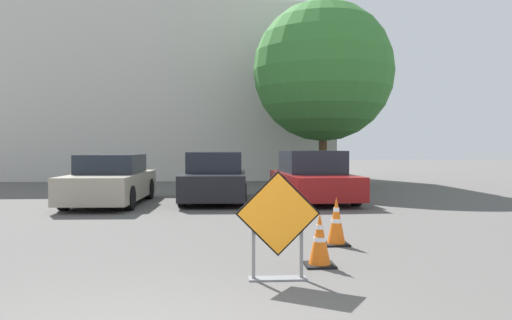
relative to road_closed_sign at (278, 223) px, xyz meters
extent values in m
plane|color=#565451|center=(-1.44, 7.78, -0.69)|extent=(96.00, 96.00, 0.00)
cube|color=black|center=(0.00, 0.00, 0.11)|extent=(1.01, 0.03, 1.01)
cube|color=orange|center=(0.00, -0.02, 0.11)|extent=(0.96, 0.03, 0.96)
cube|color=slate|center=(0.00, 0.04, -0.67)|extent=(0.69, 0.20, 0.02)
cube|color=slate|center=(-0.29, 0.04, -0.29)|extent=(0.04, 0.04, 0.80)
cube|color=slate|center=(0.29, 0.04, -0.29)|extent=(0.04, 0.04, 0.80)
cube|color=black|center=(0.63, 0.67, -0.67)|extent=(0.40, 0.40, 0.03)
cone|color=orange|center=(0.63, 0.67, -0.31)|extent=(0.29, 0.29, 0.68)
cylinder|color=white|center=(0.63, 0.67, -0.16)|extent=(0.09, 0.09, 0.06)
cylinder|color=white|center=(0.63, 0.67, -0.33)|extent=(0.17, 0.17, 0.06)
cube|color=black|center=(1.18, 2.08, -0.67)|extent=(0.40, 0.40, 0.03)
cone|color=orange|center=(1.18, 2.08, -0.28)|extent=(0.29, 0.29, 0.75)
cylinder|color=white|center=(1.18, 2.08, -0.11)|extent=(0.09, 0.09, 0.07)
cylinder|color=white|center=(1.18, 2.08, -0.29)|extent=(0.16, 0.16, 0.07)
cube|color=#A39984|center=(-3.78, 8.15, -0.17)|extent=(1.90, 4.43, 0.69)
cube|color=#1E232D|center=(-3.78, 8.26, 0.43)|extent=(1.61, 2.06, 0.52)
cylinder|color=black|center=(-3.01, 6.77, -0.37)|extent=(0.22, 0.63, 0.62)
cylinder|color=black|center=(-4.63, 6.82, -0.37)|extent=(0.22, 0.63, 0.62)
cylinder|color=black|center=(-2.93, 9.48, -0.37)|extent=(0.22, 0.63, 0.62)
cylinder|color=black|center=(-4.55, 9.53, -0.37)|extent=(0.22, 0.63, 0.62)
cube|color=black|center=(-0.91, 8.63, -0.17)|extent=(1.87, 4.11, 0.69)
cube|color=#1E232D|center=(-0.90, 8.73, 0.46)|extent=(1.59, 1.91, 0.59)
cylinder|color=black|center=(-0.15, 7.35, -0.38)|extent=(0.22, 0.62, 0.61)
cylinder|color=black|center=(-1.75, 7.40, -0.38)|extent=(0.22, 0.62, 0.61)
cylinder|color=black|center=(-0.06, 9.86, -0.38)|extent=(0.22, 0.62, 0.61)
cylinder|color=black|center=(-1.67, 9.91, -0.38)|extent=(0.22, 0.62, 0.61)
cube|color=maroon|center=(1.97, 8.66, -0.19)|extent=(2.13, 4.60, 0.64)
cube|color=#1E232D|center=(1.96, 8.77, 0.46)|extent=(1.76, 2.17, 0.67)
cylinder|color=black|center=(2.91, 7.32, -0.38)|extent=(0.24, 0.63, 0.62)
cylinder|color=black|center=(1.20, 7.22, -0.38)|extent=(0.24, 0.63, 0.62)
cylinder|color=black|center=(2.73, 10.11, -0.38)|extent=(0.24, 0.63, 0.62)
cylinder|color=black|center=(1.03, 10.00, -0.38)|extent=(0.24, 0.63, 0.62)
cube|color=beige|center=(-5.14, 19.81, 3.51)|extent=(19.61, 5.00, 8.38)
cylinder|color=#513823|center=(3.30, 13.85, 0.57)|extent=(0.32, 0.32, 2.52)
sphere|color=#387A33|center=(3.30, 13.85, 3.92)|extent=(5.58, 5.58, 5.58)
camera|label=1|loc=(-0.63, -5.86, 0.90)|focal=35.00mm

